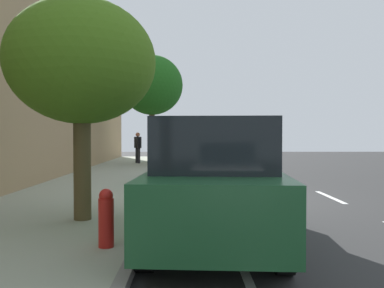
{
  "coord_description": "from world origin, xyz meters",
  "views": [
    {
      "loc": [
        1.12,
        11.01,
        1.76
      ],
      "look_at": [
        0.94,
        -8.27,
        1.28
      ],
      "focal_mm": 37.11,
      "sensor_mm": 36.0,
      "label": 1
    }
  ],
  "objects": [
    {
      "name": "ground",
      "position": [
        0.0,
        0.0,
        0.0
      ],
      "size": [
        57.22,
        57.22,
        0.0
      ],
      "primitive_type": "plane",
      "color": "#2D2D2D"
    },
    {
      "name": "cyclist_with_backpack",
      "position": [
        1.63,
        -7.28,
        0.98
      ],
      "size": [
        0.53,
        0.55,
        1.62
      ],
      "color": "#C6B284",
      "rests_on": "ground"
    },
    {
      "name": "street_tree_near_cyclist",
      "position": [
        3.13,
        -10.98,
        4.46
      ],
      "size": [
        3.41,
        3.41,
        5.99
      ],
      "color": "#494422",
      "rests_on": "sidewalk"
    },
    {
      "name": "street_tree_mid_block",
      "position": [
        3.13,
        3.48,
        3.1
      ],
      "size": [
        2.79,
        2.79,
        4.16
      ],
      "color": "brown",
      "rests_on": "sidewalk"
    },
    {
      "name": "sidewalk",
      "position": [
        3.97,
        0.0,
        0.07
      ],
      "size": [
        4.04,
        35.76,
        0.14
      ],
      "primitive_type": "cube",
      "color": "#989E8A",
      "rests_on": "ground"
    },
    {
      "name": "parked_suv_tan_nearest",
      "position": [
        0.81,
        -10.8,
        1.03
      ],
      "size": [
        2.15,
        4.79,
        1.99
      ],
      "color": "tan",
      "rests_on": "ground"
    },
    {
      "name": "building_facade",
      "position": [
        6.24,
        0.0,
        3.21
      ],
      "size": [
        0.5,
        35.76,
        6.42
      ],
      "primitive_type": "cube",
      "color": "#A0835C",
      "rests_on": "ground"
    },
    {
      "name": "curb_edge",
      "position": [
        1.87,
        0.0,
        0.07
      ],
      "size": [
        0.16,
        35.76,
        0.14
      ],
      "primitive_type": "cube",
      "color": "gray",
      "rests_on": "ground"
    },
    {
      "name": "parked_sedan_black_second",
      "position": [
        0.94,
        -1.69,
        0.75
      ],
      "size": [
        1.93,
        4.44,
        1.52
      ],
      "color": "black",
      "rests_on": "ground"
    },
    {
      "name": "lane_stripe_centre",
      "position": [
        -2.85,
        0.02,
        0.0
      ],
      "size": [
        0.14,
        35.8,
        0.01
      ],
      "color": "white",
      "rests_on": "ground"
    },
    {
      "name": "pedestrian_on_phone",
      "position": [
        3.95,
        -11.18,
        1.12
      ],
      "size": [
        0.46,
        0.48,
        1.72
      ],
      "color": "black",
      "rests_on": "sidewalk"
    },
    {
      "name": "parked_suv_green_mid",
      "position": [
        0.7,
        4.56,
        1.03
      ],
      "size": [
        2.2,
        4.81,
        1.99
      ],
      "color": "#1E512D",
      "rests_on": "ground"
    },
    {
      "name": "fire_hydrant",
      "position": [
        2.3,
        5.34,
        0.56
      ],
      "size": [
        0.22,
        0.22,
        0.84
      ],
      "color": "red",
      "rests_on": "sidewalk"
    },
    {
      "name": "bicycle_at_curb",
      "position": [
        1.41,
        -6.84,
        0.36
      ],
      "size": [
        1.29,
        1.2,
        0.73
      ],
      "color": "black",
      "rests_on": "ground"
    },
    {
      "name": "lane_stripe_bike_edge",
      "position": [
        0.4,
        0.0,
        0.0
      ],
      "size": [
        0.12,
        35.76,
        0.01
      ],
      "primitive_type": "cube",
      "color": "white",
      "rests_on": "ground"
    }
  ]
}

